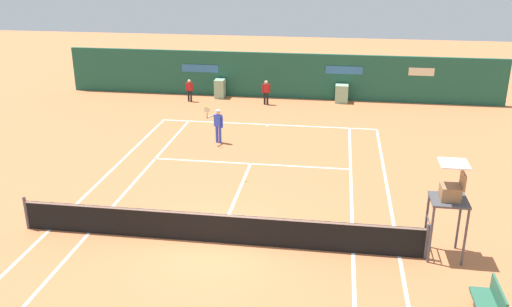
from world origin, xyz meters
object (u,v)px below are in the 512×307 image
Objects in this scene: ball_kid_centre_post at (189,89)px; tennis_ball_by_sideline at (159,212)px; ball_kid_right_post at (266,91)px; umpire_chair at (450,196)px; player_on_baseline at (218,123)px; tennis_ball_mid_court at (246,180)px; player_bench at (490,301)px.

tennis_ball_by_sideline is (2.61, -13.77, -0.70)m from ball_kid_centre_post.
ball_kid_right_post is (4.35, -0.00, 0.05)m from ball_kid_centre_post.
umpire_chair is 1.60× the size of player_on_baseline.
tennis_ball_by_sideline is 1.00× the size of tennis_ball_mid_court.
player_on_baseline is at bearing 38.34° from player_bench.
ball_kid_right_post is at bearing -78.25° from player_on_baseline.
ball_kid_centre_post is 11.86m from tennis_ball_mid_court.
umpire_chair is at bearing 157.30° from player_on_baseline.
player_on_baseline reaches higher than ball_kid_right_post.
ball_kid_centre_post is 0.93× the size of ball_kid_right_post.
tennis_ball_mid_court is (2.40, 3.04, 0.00)m from tennis_ball_by_sideline.
tennis_ball_mid_court is at bearing 44.14° from player_bench.
player_on_baseline is at bearing 71.81° from ball_kid_right_post.
player_bench is 0.72× the size of player_on_baseline.
ball_kid_centre_post is at bearing -42.54° from player_on_baseline.
tennis_ball_mid_court is at bearing 55.70° from umpire_chair.
player_bench is at bearing 105.82° from ball_kid_right_post.
tennis_ball_by_sideline is at bearing 81.40° from umpire_chair.
umpire_chair reaches higher than tennis_ball_by_sideline.
umpire_chair is at bearing 107.80° from ball_kid_right_post.
umpire_chair is 9.08m from tennis_ball_by_sideline.
tennis_ball_by_sideline is at bearing -128.27° from tennis_ball_mid_court.
player_on_baseline is 7.32m from ball_kid_centre_post.
tennis_ball_by_sideline is (-9.38, 4.16, -0.47)m from player_bench.
player_bench is 18.70× the size of tennis_ball_by_sideline.
player_bench is 1.00× the size of ball_kid_centre_post.
player_bench is at bearing -45.86° from tennis_ball_mid_court.
tennis_ball_by_sideline is (-0.46, -7.12, -0.89)m from player_on_baseline.
player_bench is 21.57m from ball_kid_centre_post.
umpire_chair is 2.23× the size of ball_kid_centre_post.
tennis_ball_mid_court is at bearing 86.24° from ball_kid_right_post.
ball_kid_right_post reaches higher than tennis_ball_mid_court.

